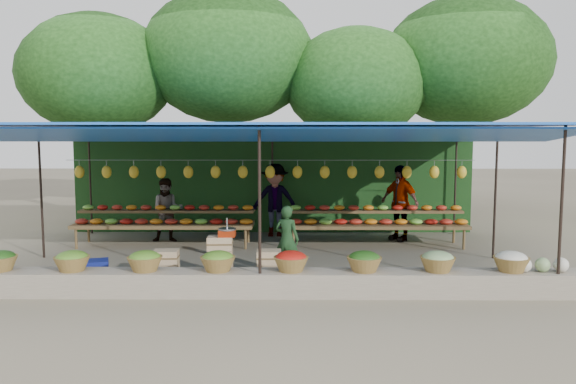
{
  "coord_description": "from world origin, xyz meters",
  "views": [
    {
      "loc": [
        0.52,
        -11.76,
        2.66
      ],
      "look_at": [
        0.43,
        0.2,
        1.39
      ],
      "focal_mm": 35.0,
      "sensor_mm": 36.0,
      "label": 1
    }
  ],
  "objects_px": {
    "vendor_seated": "(287,239)",
    "blue_crate_front": "(93,269)",
    "crate_counter": "(219,261)",
    "weighing_scale": "(227,232)"
  },
  "relations": [
    {
      "from": "blue_crate_front",
      "to": "weighing_scale",
      "type": "bearing_deg",
      "value": -16.72
    },
    {
      "from": "crate_counter",
      "to": "weighing_scale",
      "type": "bearing_deg",
      "value": 0.0
    },
    {
      "from": "weighing_scale",
      "to": "blue_crate_front",
      "type": "distance_m",
      "value": 2.57
    },
    {
      "from": "weighing_scale",
      "to": "blue_crate_front",
      "type": "height_order",
      "value": "weighing_scale"
    },
    {
      "from": "weighing_scale",
      "to": "vendor_seated",
      "type": "xyz_separation_m",
      "value": [
        1.09,
        0.34,
        -0.2
      ]
    },
    {
      "from": "crate_counter",
      "to": "blue_crate_front",
      "type": "height_order",
      "value": "crate_counter"
    },
    {
      "from": "crate_counter",
      "to": "vendor_seated",
      "type": "height_order",
      "value": "vendor_seated"
    },
    {
      "from": "vendor_seated",
      "to": "blue_crate_front",
      "type": "xyz_separation_m",
      "value": [
        -3.56,
        -0.38,
        -0.49
      ]
    },
    {
      "from": "crate_counter",
      "to": "weighing_scale",
      "type": "xyz_separation_m",
      "value": [
        0.16,
        0.0,
        0.54
      ]
    },
    {
      "from": "vendor_seated",
      "to": "blue_crate_front",
      "type": "relative_size",
      "value": 2.38
    }
  ]
}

